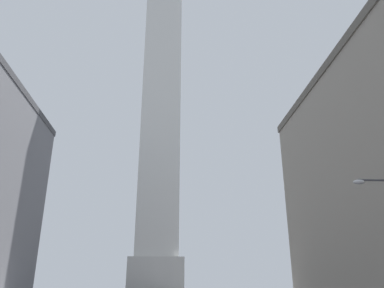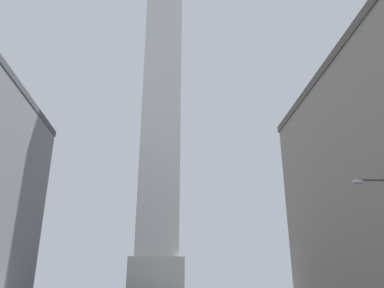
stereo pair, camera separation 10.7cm
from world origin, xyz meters
name	(u,v)px [view 2 (the right image)]	position (x,y,z in m)	size (l,w,h in m)	color
obelisk	(162,91)	(0.00, 66.40, 39.49)	(9.39, 9.39, 82.07)	silver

